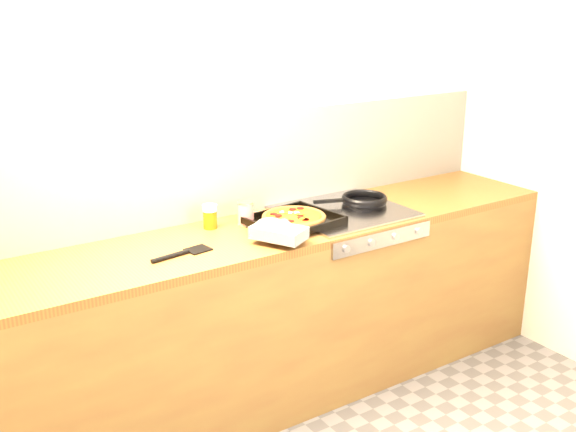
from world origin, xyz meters
TOP-DOWN VIEW (x-y plane):
  - room_shell at (0.00, 1.39)m, footprint 3.20×3.20m
  - counter_run at (0.00, 1.10)m, footprint 3.20×0.62m
  - stovetop at (0.45, 1.10)m, footprint 0.60×0.56m
  - pizza_on_tray at (0.07, 1.02)m, footprint 0.53×0.50m
  - frying_pan at (0.60, 1.12)m, footprint 0.42×0.30m
  - tomato_can at (-0.06, 1.21)m, footprint 0.09×0.09m
  - juice_glass at (-0.23, 1.26)m, footprint 0.08×0.08m
  - wooden_spoon at (0.21, 1.30)m, footprint 0.30×0.05m
  - black_spatula at (-0.49, 1.01)m, footprint 0.29×0.10m

SIDE VIEW (x-z plane):
  - counter_run at x=0.00m, z-range 0.00..0.90m
  - stovetop at x=0.45m, z-range 0.90..0.92m
  - black_spatula at x=-0.49m, z-range 0.90..0.92m
  - wooden_spoon at x=0.21m, z-range 0.90..0.92m
  - frying_pan at x=0.60m, z-range 0.92..0.96m
  - pizza_on_tray at x=0.07m, z-range 0.91..0.98m
  - tomato_can at x=-0.06m, z-range 0.90..1.01m
  - juice_glass at x=-0.23m, z-range 0.90..1.02m
  - room_shell at x=0.00m, z-range -0.45..2.75m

